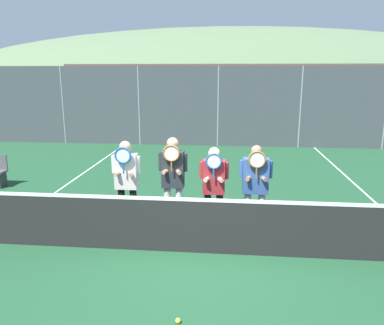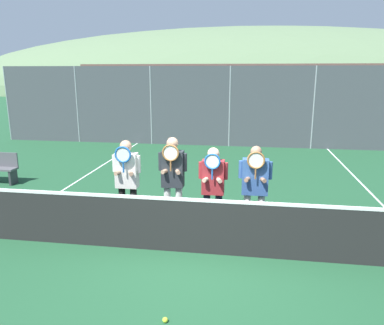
{
  "view_description": "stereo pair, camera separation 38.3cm",
  "coord_description": "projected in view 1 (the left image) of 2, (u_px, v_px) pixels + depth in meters",
  "views": [
    {
      "loc": [
        0.44,
        -5.84,
        3.02
      ],
      "look_at": [
        -0.24,
        1.05,
        1.33
      ],
      "focal_mm": 35.0,
      "sensor_mm": 36.0,
      "label": 1
    },
    {
      "loc": [
        0.82,
        -5.79,
        3.02
      ],
      "look_at": [
        -0.24,
        1.05,
        1.33
      ],
      "focal_mm": 35.0,
      "sensor_mm": 36.0,
      "label": 2
    }
  ],
  "objects": [
    {
      "name": "player_center_right",
      "position": [
        214.0,
        184.0,
        6.94
      ],
      "size": [
        0.54,
        0.34,
        1.68
      ],
      "color": "#232838",
      "rests_on": "ground_plane"
    },
    {
      "name": "player_rightmost",
      "position": [
        255.0,
        183.0,
        6.88
      ],
      "size": [
        0.61,
        0.34,
        1.73
      ],
      "color": "white",
      "rests_on": "ground_plane"
    },
    {
      "name": "court_line_right_sideline",
      "position": [
        374.0,
        201.0,
        8.93
      ],
      "size": [
        0.05,
        16.0,
        0.01
      ],
      "primitive_type": "cube",
      "color": "white",
      "rests_on": "ground_plane"
    },
    {
      "name": "tennis_ball_on_court",
      "position": [
        178.0,
        321.0,
        4.6
      ],
      "size": [
        0.07,
        0.07,
        0.07
      ],
      "color": "#CCDB33",
      "rests_on": "ground_plane"
    },
    {
      "name": "car_far_left",
      "position": [
        106.0,
        115.0,
        18.36
      ],
      "size": [
        4.51,
        2.02,
        1.86
      ],
      "color": "maroon",
      "rests_on": "ground_plane"
    },
    {
      "name": "court_line_left_sideline",
      "position": [
        57.0,
        191.0,
        9.68
      ],
      "size": [
        0.05,
        16.0,
        0.01
      ],
      "primitive_type": "cube",
      "color": "white",
      "rests_on": "ground_plane"
    },
    {
      "name": "ground_plane",
      "position": [
        200.0,
        253.0,
        6.4
      ],
      "size": [
        120.0,
        120.0,
        0.0
      ],
      "primitive_type": "plane",
      "color": "#1E4C2D"
    },
    {
      "name": "player_leftmost",
      "position": [
        126.0,
        178.0,
        7.09
      ],
      "size": [
        0.56,
        0.34,
        1.77
      ],
      "color": "black",
      "rests_on": "ground_plane"
    },
    {
      "name": "clubhouse_building",
      "position": [
        242.0,
        94.0,
        22.48
      ],
      "size": [
        19.57,
        5.5,
        3.42
      ],
      "color": "#9EA3A8",
      "rests_on": "ground_plane"
    },
    {
      "name": "car_left_of_center",
      "position": [
        204.0,
        116.0,
        17.77
      ],
      "size": [
        4.16,
        2.02,
        1.89
      ],
      "color": "#B2B7BC",
      "rests_on": "ground_plane"
    },
    {
      "name": "fence_back",
      "position": [
        218.0,
        107.0,
        15.26
      ],
      "size": [
        19.82,
        0.06,
        3.25
      ],
      "color": "gray",
      "rests_on": "ground_plane"
    },
    {
      "name": "tennis_net",
      "position": [
        200.0,
        225.0,
        6.28
      ],
      "size": [
        10.61,
        0.09,
        1.08
      ],
      "color": "gray",
      "rests_on": "ground_plane"
    },
    {
      "name": "hill_distant",
      "position": [
        227.0,
        90.0,
        64.44
      ],
      "size": [
        101.74,
        56.52,
        19.78
      ],
      "color": "#5B7551",
      "rests_on": "ground_plane"
    },
    {
      "name": "player_center_left",
      "position": [
        173.0,
        176.0,
        7.07
      ],
      "size": [
        0.55,
        0.34,
        1.83
      ],
      "color": "white",
      "rests_on": "ground_plane"
    },
    {
      "name": "car_center",
      "position": [
        309.0,
        117.0,
        17.44
      ],
      "size": [
        4.67,
        1.94,
        1.87
      ],
      "color": "silver",
      "rests_on": "ground_plane"
    }
  ]
}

